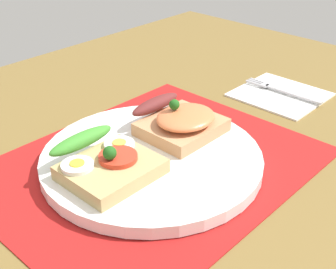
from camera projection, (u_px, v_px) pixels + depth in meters
ground_plane at (152, 177)px, 58.90cm from camera, size 120.00×90.00×3.20cm
placemat at (152, 165)px, 58.03cm from camera, size 40.16×32.16×0.30cm
plate at (152, 159)px, 57.57cm from camera, size 27.56×27.56×1.55cm
sandwich_egg_tomato at (104, 162)px, 53.21cm from camera, size 10.32×10.28×3.93cm
sandwich_salmon at (179, 120)px, 61.12cm from camera, size 10.09×10.33×4.99cm
napkin at (280, 94)px, 76.31cm from camera, size 12.87×13.42×0.60cm
fork at (280, 90)px, 76.55cm from camera, size 1.62×13.79×0.32cm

